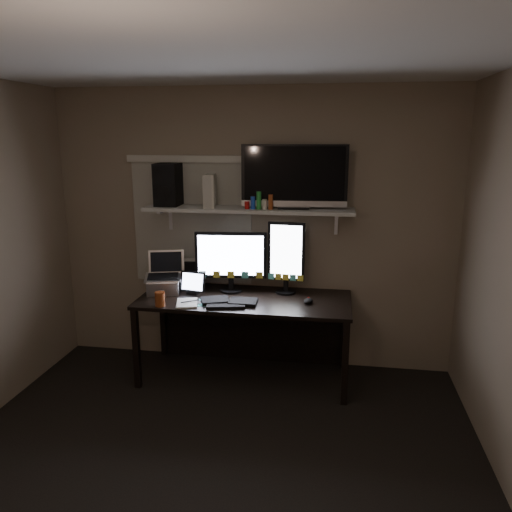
% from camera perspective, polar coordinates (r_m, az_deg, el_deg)
% --- Properties ---
extents(floor, '(3.60, 3.60, 0.00)m').
position_cam_1_polar(floor, '(3.39, -6.04, -24.46)').
color(floor, black).
rests_on(floor, ground).
extents(ceiling, '(3.60, 3.60, 0.00)m').
position_cam_1_polar(ceiling, '(2.70, -7.47, 22.37)').
color(ceiling, silver).
rests_on(ceiling, back_wall).
extents(back_wall, '(3.60, 0.00, 3.60)m').
position_cam_1_polar(back_wall, '(4.50, -0.48, 2.97)').
color(back_wall, '#7A6D58').
rests_on(back_wall, floor).
extents(window_blinds, '(1.10, 0.02, 1.10)m').
position_cam_1_polar(window_blinds, '(4.60, -7.29, 3.73)').
color(window_blinds, beige).
rests_on(window_blinds, back_wall).
extents(desk, '(1.80, 0.75, 0.73)m').
position_cam_1_polar(desk, '(4.45, -1.01, -6.49)').
color(desk, black).
rests_on(desk, floor).
extents(wall_shelf, '(1.80, 0.35, 0.03)m').
position_cam_1_polar(wall_shelf, '(4.30, -0.88, 5.36)').
color(wall_shelf, '#BABAB5').
rests_on(wall_shelf, back_wall).
extents(monitor_landscape, '(0.63, 0.13, 0.55)m').
position_cam_1_polar(monitor_landscape, '(4.39, -2.89, -0.61)').
color(monitor_landscape, black).
rests_on(monitor_landscape, desk).
extents(monitor_portrait, '(0.33, 0.08, 0.64)m').
position_cam_1_polar(monitor_portrait, '(4.33, 3.48, -0.16)').
color(monitor_portrait, black).
rests_on(monitor_portrait, desk).
extents(keyboard, '(0.50, 0.28, 0.03)m').
position_cam_1_polar(keyboard, '(4.16, -3.10, -5.18)').
color(keyboard, black).
rests_on(keyboard, desk).
extents(mouse, '(0.10, 0.12, 0.04)m').
position_cam_1_polar(mouse, '(4.16, 5.99, -5.14)').
color(mouse, black).
rests_on(mouse, desk).
extents(notepad, '(0.22, 0.27, 0.01)m').
position_cam_1_polar(notepad, '(4.17, -7.89, -5.34)').
color(notepad, silver).
rests_on(notepad, desk).
extents(tablet, '(0.25, 0.14, 0.20)m').
position_cam_1_polar(tablet, '(4.39, -7.21, -3.05)').
color(tablet, black).
rests_on(tablet, desk).
extents(file_sorter, '(0.21, 0.12, 0.25)m').
position_cam_1_polar(file_sorter, '(4.62, -7.42, -1.89)').
color(file_sorter, black).
rests_on(file_sorter, desk).
extents(laptop, '(0.37, 0.33, 0.35)m').
position_cam_1_polar(laptop, '(4.44, -10.61, -1.98)').
color(laptop, silver).
rests_on(laptop, desk).
extents(cup, '(0.10, 0.10, 0.12)m').
position_cam_1_polar(cup, '(4.14, -10.92, -4.85)').
color(cup, brown).
rests_on(cup, desk).
extents(sticky_notes, '(0.31, 0.25, 0.00)m').
position_cam_1_polar(sticky_notes, '(4.19, -4.80, -5.23)').
color(sticky_notes, gold).
rests_on(sticky_notes, desk).
extents(tv, '(0.89, 0.22, 0.53)m').
position_cam_1_polar(tv, '(4.21, 4.40, 8.99)').
color(tv, black).
rests_on(tv, wall_shelf).
extents(game_console, '(0.11, 0.25, 0.28)m').
position_cam_1_polar(game_console, '(4.33, -5.21, 7.45)').
color(game_console, beige).
rests_on(game_console, wall_shelf).
extents(speaker, '(0.20, 0.25, 0.37)m').
position_cam_1_polar(speaker, '(4.47, -10.01, 8.05)').
color(speaker, black).
rests_on(speaker, wall_shelf).
extents(bottles, '(0.25, 0.06, 0.16)m').
position_cam_1_polar(bottles, '(4.19, 0.32, 6.42)').
color(bottles, '#A50F0C').
rests_on(bottles, wall_shelf).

